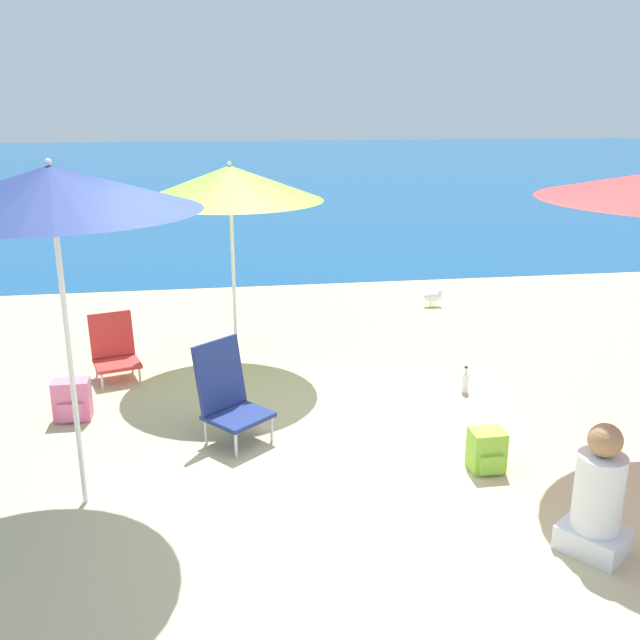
{
  "coord_description": "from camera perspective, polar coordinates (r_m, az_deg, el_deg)",
  "views": [
    {
      "loc": [
        -0.66,
        -4.82,
        2.7
      ],
      "look_at": [
        0.17,
        0.61,
        1.0
      ],
      "focal_mm": 40.0,
      "sensor_mm": 36.0,
      "label": 1
    }
  ],
  "objects": [
    {
      "name": "ground_plane",
      "position": [
        5.57,
        -0.78,
        -11.81
      ],
      "size": [
        60.0,
        60.0,
        0.0
      ],
      "primitive_type": "plane",
      "color": "#C6B284"
    },
    {
      "name": "sea_water",
      "position": [
        30.6,
        -7.6,
        12.0
      ],
      "size": [
        60.0,
        40.0,
        0.01
      ],
      "color": "navy",
      "rests_on": "ground"
    },
    {
      "name": "beach_umbrella_lime",
      "position": [
        7.2,
        -7.2,
        10.8
      ],
      "size": [
        1.86,
        1.86,
        2.13
      ],
      "color": "white",
      "rests_on": "ground"
    },
    {
      "name": "beach_umbrella_navy",
      "position": [
        4.73,
        -20.71,
        9.78
      ],
      "size": [
        1.85,
        1.85,
        2.36
      ],
      "color": "white",
      "rests_on": "ground"
    },
    {
      "name": "beach_chair_red",
      "position": [
        7.48,
        -16.14,
        -2.23
      ],
      "size": [
        0.55,
        0.57,
        0.65
      ],
      "rotation": [
        0.0,
        0.0,
        0.29
      ],
      "color": "silver",
      "rests_on": "ground"
    },
    {
      "name": "beach_chair_navy",
      "position": [
        5.91,
        -7.38,
        -5.83
      ],
      "size": [
        0.67,
        0.68,
        0.83
      ],
      "rotation": [
        0.0,
        0.0,
        0.69
      ],
      "color": "silver",
      "rests_on": "ground"
    },
    {
      "name": "person_seated_near",
      "position": [
        4.81,
        21.33,
        -13.2
      ],
      "size": [
        0.49,
        0.5,
        0.86
      ],
      "rotation": [
        0.0,
        0.0,
        0.66
      ],
      "color": "silver",
      "rests_on": "ground"
    },
    {
      "name": "backpack_pink",
      "position": [
        6.65,
        -19.22,
        -6.1
      ],
      "size": [
        0.31,
        0.22,
        0.37
      ],
      "color": "pink",
      "rests_on": "ground"
    },
    {
      "name": "backpack_lime",
      "position": [
        5.63,
        13.19,
        -10.15
      ],
      "size": [
        0.25,
        0.24,
        0.32
      ],
      "color": "#8ECC3D",
      "rests_on": "ground"
    },
    {
      "name": "water_bottle",
      "position": [
        7.01,
        11.54,
        -4.89
      ],
      "size": [
        0.07,
        0.07,
        0.27
      ],
      "color": "silver",
      "rests_on": "ground"
    },
    {
      "name": "seagull",
      "position": [
        9.83,
        9.03,
        1.88
      ],
      "size": [
        0.27,
        0.11,
        0.23
      ],
      "color": "gold",
      "rests_on": "ground"
    }
  ]
}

